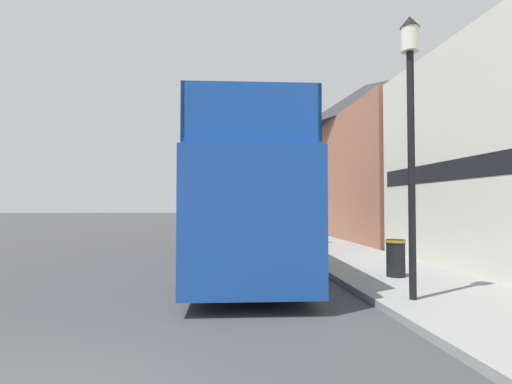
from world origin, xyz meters
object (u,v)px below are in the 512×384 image
lamp_post_nearest (411,105)px  litter_bin (396,257)px  parked_car_ahead_of_bus (248,227)px  lamp_post_second (293,175)px  tour_bus (244,205)px

lamp_post_nearest → litter_bin: lamp_post_nearest is taller
parked_car_ahead_of_bus → lamp_post_second: bearing=-64.4°
parked_car_ahead_of_bus → lamp_post_second: 4.72m
lamp_post_second → parked_car_ahead_of_bus: bearing=114.4°
litter_bin → lamp_post_second: bearing=96.9°
parked_car_ahead_of_bus → litter_bin: parked_car_ahead_of_bus is taller
lamp_post_nearest → lamp_post_second: bearing=91.1°
parked_car_ahead_of_bus → tour_bus: bearing=-94.5°
litter_bin → tour_bus: bearing=140.8°
lamp_post_nearest → lamp_post_second: lamp_post_nearest is taller
parked_car_ahead_of_bus → lamp_post_nearest: size_ratio=0.81×
tour_bus → litter_bin: bearing=-36.5°
tour_bus → lamp_post_nearest: bearing=-59.1°
tour_bus → lamp_post_nearest: 6.04m
tour_bus → lamp_post_nearest: (2.71, -5.07, 1.86)m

